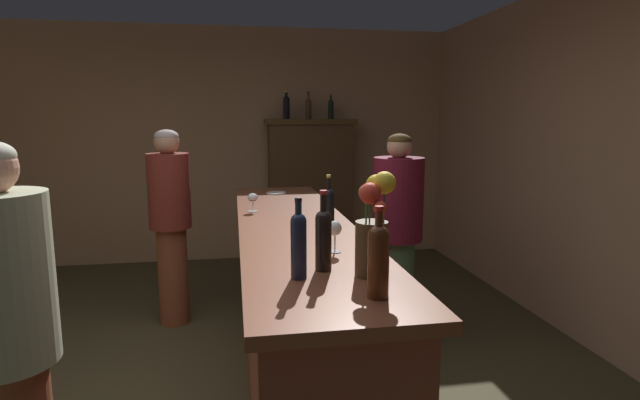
% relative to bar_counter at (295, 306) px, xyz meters
% --- Properties ---
extents(wall_back, '(5.66, 0.12, 2.72)m').
position_rel_bar_counter_xyz_m(wall_back, '(-0.58, 3.13, 0.82)').
color(wall_back, tan).
rests_on(wall_back, ground).
extents(bar_counter, '(0.67, 3.11, 1.07)m').
position_rel_bar_counter_xyz_m(bar_counter, '(0.00, 0.00, 0.00)').
color(bar_counter, brown).
rests_on(bar_counter, ground).
extents(display_cabinet, '(1.03, 0.44, 1.67)m').
position_rel_bar_counter_xyz_m(display_cabinet, '(0.52, 2.82, 0.33)').
color(display_cabinet, '#4E361F').
rests_on(display_cabinet, ground).
extents(wine_bottle_chardonnay, '(0.07, 0.07, 0.33)m').
position_rel_bar_counter_xyz_m(wine_bottle_chardonnay, '(0.00, -0.96, 0.67)').
color(wine_bottle_chardonnay, black).
rests_on(wine_bottle_chardonnay, bar_counter).
extents(wine_bottle_riesling, '(0.07, 0.07, 0.30)m').
position_rel_bar_counter_xyz_m(wine_bottle_riesling, '(0.18, -0.12, 0.65)').
color(wine_bottle_riesling, black).
rests_on(wine_bottle_riesling, bar_counter).
extents(wine_bottle_syrah, '(0.06, 0.06, 0.32)m').
position_rel_bar_counter_xyz_m(wine_bottle_syrah, '(-0.11, -1.05, 0.67)').
color(wine_bottle_syrah, '#1B253E').
rests_on(wine_bottle_syrah, bar_counter).
extents(wine_bottle_rose, '(0.08, 0.08, 0.32)m').
position_rel_bar_counter_xyz_m(wine_bottle_rose, '(0.13, -1.31, 0.67)').
color(wine_bottle_rose, '#4C2612').
rests_on(wine_bottle_rose, bar_counter).
extents(wine_glass_front, '(0.07, 0.07, 0.12)m').
position_rel_bar_counter_xyz_m(wine_glass_front, '(-0.23, 0.40, 0.62)').
color(wine_glass_front, white).
rests_on(wine_glass_front, bar_counter).
extents(wine_glass_mid, '(0.06, 0.06, 0.15)m').
position_rel_bar_counter_xyz_m(wine_glass_mid, '(0.10, -0.70, 0.64)').
color(wine_glass_mid, white).
rests_on(wine_glass_mid, bar_counter).
extents(flower_arrangement, '(0.16, 0.15, 0.42)m').
position_rel_bar_counter_xyz_m(flower_arrangement, '(0.18, -1.06, 0.73)').
color(flower_arrangement, '#493822').
rests_on(flower_arrangement, bar_counter).
extents(cheese_plate, '(0.16, 0.16, 0.01)m').
position_rel_bar_counter_xyz_m(cheese_plate, '(-0.01, 1.17, 0.53)').
color(cheese_plate, white).
rests_on(cheese_plate, bar_counter).
extents(display_bottle_left, '(0.07, 0.07, 0.31)m').
position_rel_bar_counter_xyz_m(display_bottle_left, '(0.25, 2.82, 1.28)').
color(display_bottle_left, black).
rests_on(display_bottle_left, display_cabinet).
extents(display_bottle_midleft, '(0.07, 0.07, 0.31)m').
position_rel_bar_counter_xyz_m(display_bottle_midleft, '(0.51, 2.82, 1.27)').
color(display_bottle_midleft, '#47311E').
rests_on(display_bottle_midleft, display_cabinet).
extents(display_bottle_center, '(0.07, 0.07, 0.28)m').
position_rel_bar_counter_xyz_m(display_bottle_center, '(0.77, 2.82, 1.26)').
color(display_bottle_center, black).
rests_on(display_bottle_center, display_cabinet).
extents(patron_in_navy, '(0.35, 0.35, 1.61)m').
position_rel_bar_counter_xyz_m(patron_in_navy, '(-1.17, -1.07, 0.35)').
color(patron_in_navy, brown).
rests_on(patron_in_navy, ground).
extents(patron_by_cabinet, '(0.33, 0.33, 1.60)m').
position_rel_bar_counter_xyz_m(patron_by_cabinet, '(-0.87, 1.19, 0.35)').
color(patron_by_cabinet, brown).
rests_on(patron_by_cabinet, ground).
extents(bartender, '(0.37, 0.37, 1.58)m').
position_rel_bar_counter_xyz_m(bartender, '(0.83, 0.55, 0.32)').
color(bartender, '#476F4A').
rests_on(bartender, ground).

